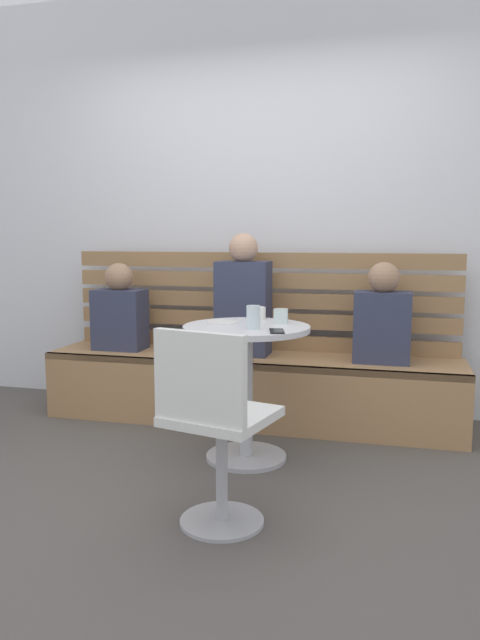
% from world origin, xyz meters
% --- Properties ---
extents(ground, '(8.00, 8.00, 0.00)m').
position_xyz_m(ground, '(0.00, 0.00, 0.00)').
color(ground, '#514C47').
extents(back_wall, '(5.20, 0.10, 2.90)m').
position_xyz_m(back_wall, '(0.00, 1.64, 1.45)').
color(back_wall, silver).
rests_on(back_wall, ground).
extents(booth_bench, '(2.70, 0.52, 0.44)m').
position_xyz_m(booth_bench, '(0.00, 1.20, 0.22)').
color(booth_bench, '#A87C51').
rests_on(booth_bench, ground).
extents(booth_backrest, '(2.65, 0.04, 0.66)m').
position_xyz_m(booth_backrest, '(0.00, 1.44, 0.78)').
color(booth_backrest, '#9A7249').
rests_on(booth_backrest, booth_bench).
extents(cafe_table, '(0.68, 0.68, 0.74)m').
position_xyz_m(cafe_table, '(0.14, 0.53, 0.52)').
color(cafe_table, '#ADADB2').
rests_on(cafe_table, ground).
extents(white_chair, '(0.48, 0.48, 0.85)m').
position_xyz_m(white_chair, '(0.20, -0.28, 0.46)').
color(white_chair, '#ADADB2').
rests_on(white_chair, ground).
extents(person_adult, '(0.34, 0.22, 0.79)m').
position_xyz_m(person_adult, '(-0.06, 1.23, 0.80)').
color(person_adult, '#333851').
rests_on(person_adult, booth_bench).
extents(person_child_left, '(0.34, 0.22, 0.59)m').
position_xyz_m(person_child_left, '(-0.92, 1.20, 0.70)').
color(person_child_left, '#333851').
rests_on(person_child_left, booth_bench).
extents(person_child_middle, '(0.34, 0.22, 0.62)m').
position_xyz_m(person_child_middle, '(0.83, 1.21, 0.71)').
color(person_child_middle, '#333851').
rests_on(person_child_middle, booth_bench).
extents(cup_glass_short, '(0.08, 0.08, 0.08)m').
position_xyz_m(cup_glass_short, '(0.30, 0.66, 0.78)').
color(cup_glass_short, silver).
rests_on(cup_glass_short, cafe_table).
extents(cup_espresso_small, '(0.06, 0.06, 0.05)m').
position_xyz_m(cup_espresso_small, '(0.18, 0.56, 0.77)').
color(cup_espresso_small, silver).
rests_on(cup_espresso_small, cafe_table).
extents(cup_glass_tall, '(0.07, 0.07, 0.12)m').
position_xyz_m(cup_glass_tall, '(0.20, 0.44, 0.80)').
color(cup_glass_tall, silver).
rests_on(cup_glass_tall, cafe_table).
extents(cup_ceramic_white, '(0.08, 0.08, 0.07)m').
position_xyz_m(cup_ceramic_white, '(0.14, 0.80, 0.78)').
color(cup_ceramic_white, white).
rests_on(cup_ceramic_white, cafe_table).
extents(plate_small, '(0.17, 0.17, 0.01)m').
position_xyz_m(plate_small, '(-0.01, 0.57, 0.75)').
color(plate_small, white).
rests_on(plate_small, cafe_table).
extents(phone_on_table, '(0.10, 0.15, 0.01)m').
position_xyz_m(phone_on_table, '(0.34, 0.36, 0.74)').
color(phone_on_table, black).
rests_on(phone_on_table, cafe_table).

